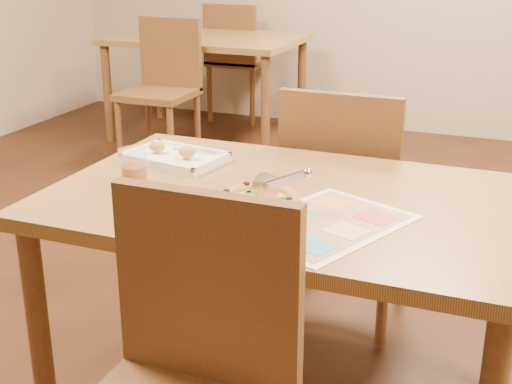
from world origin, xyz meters
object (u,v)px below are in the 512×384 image
at_px(plate, 256,208).
at_px(appetizer_tray, 175,158).
at_px(bg_chair_near, 164,73).
at_px(dining_table, 288,224).
at_px(chair_near, 190,358).
at_px(pizza_cutter, 280,182).
at_px(chair_far, 344,181).
at_px(glass_tumbler, 134,169).
at_px(pizza, 259,200).
at_px(bg_table, 206,49).
at_px(bg_chair_far, 235,48).
at_px(menu, 323,223).

xyz_separation_m(plate, appetizer_tray, (-0.39, 0.29, 0.01)).
xyz_separation_m(bg_chair_near, appetizer_tray, (1.17, -2.04, 0.17)).
relative_size(dining_table, appetizer_tray, 4.03).
distance_m(chair_near, pizza_cutter, 0.54).
relative_size(chair_far, glass_tumbler, 4.54).
bearing_deg(pizza, glass_tumbler, 172.91).
bearing_deg(bg_chair_near, pizza_cutter, -55.06).
relative_size(dining_table, glass_tumbler, 12.55).
distance_m(bg_chair_near, appetizer_tray, 2.36).
bearing_deg(pizza_cutter, chair_near, -109.11).
relative_size(bg_table, appetizer_tray, 4.03).
distance_m(dining_table, chair_far, 0.61).
xyz_separation_m(chair_far, pizza_cutter, (0.02, -0.72, 0.23)).
relative_size(bg_chair_far, glass_tumbler, 4.54).
relative_size(bg_table, bg_chair_far, 2.77).
bearing_deg(pizza, pizza_cutter, 10.91).
bearing_deg(appetizer_tray, pizza, -35.59).
bearing_deg(bg_table, chair_far, -53.95).
relative_size(chair_near, plate, 1.81).
relative_size(bg_chair_near, pizza_cutter, 3.32).
bearing_deg(chair_far, plate, 87.00).
distance_m(appetizer_tray, glass_tumbler, 0.24).
bearing_deg(appetizer_tray, chair_far, 46.15).
bearing_deg(pizza, bg_chair_far, 114.54).
distance_m(plate, pizza_cutter, 0.09).
bearing_deg(chair_near, bg_chair_near, 119.74).
bearing_deg(dining_table, chair_far, 90.00).
height_order(dining_table, menu, menu).
relative_size(glass_tumbler, menu, 0.24).
height_order(bg_table, bg_chair_near, bg_chair_near).
bearing_deg(bg_chair_near, glass_tumbler, -62.90).
bearing_deg(menu, pizza, 168.85).
height_order(dining_table, chair_near, chair_near).
xyz_separation_m(bg_chair_far, menu, (1.75, -3.47, 0.16)).
relative_size(bg_chair_near, appetizer_tray, 1.46).
xyz_separation_m(chair_near, bg_chair_far, (-1.60, 3.90, 0.00)).
bearing_deg(chair_far, appetizer_tray, 46.15).
bearing_deg(glass_tumbler, pizza_cutter, -5.01).
bearing_deg(chair_near, pizza_cutter, 87.70).
height_order(glass_tumbler, menu, glass_tumbler).
bearing_deg(bg_table, chair_near, -64.81).
distance_m(bg_table, pizza_cutter, 3.34).
relative_size(chair_far, bg_chair_far, 1.00).
distance_m(pizza, menu, 0.19).
bearing_deg(bg_table, menu, -59.46).
height_order(bg_table, menu, menu).
relative_size(pizza_cutter, menu, 0.33).
relative_size(dining_table, menu, 3.07).
bearing_deg(chair_far, bg_chair_near, -44.94).
bearing_deg(pizza, chair_far, 87.40).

